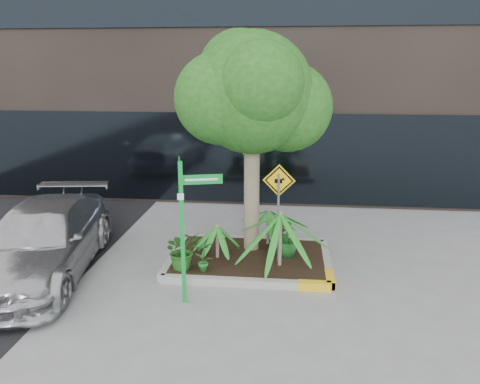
# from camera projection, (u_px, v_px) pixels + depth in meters

# --- Properties ---
(ground) EXTENTS (80.00, 80.00, 0.00)m
(ground) POSITION_uv_depth(u_px,v_px,m) (238.00, 268.00, 9.53)
(ground) COLOR gray
(ground) RESTS_ON ground
(planter) EXTENTS (3.35, 2.36, 0.15)m
(planter) POSITION_uv_depth(u_px,v_px,m) (251.00, 259.00, 9.74)
(planter) COLOR #9E9E99
(planter) RESTS_ON ground
(tree) EXTENTS (3.16, 2.80, 4.74)m
(tree) POSITION_uv_depth(u_px,v_px,m) (252.00, 93.00, 9.33)
(tree) COLOR gray
(tree) RESTS_ON ground
(palm_front) EXTENTS (1.27, 1.27, 1.41)m
(palm_front) POSITION_uv_depth(u_px,v_px,m) (281.00, 214.00, 9.04)
(palm_front) COLOR gray
(palm_front) RESTS_ON ground
(palm_left) EXTENTS (0.83, 0.83, 0.92)m
(palm_left) POSITION_uv_depth(u_px,v_px,m) (217.00, 226.00, 9.51)
(palm_left) COLOR gray
(palm_left) RESTS_ON ground
(palm_back) EXTENTS (0.93, 0.93, 1.03)m
(palm_back) POSITION_uv_depth(u_px,v_px,m) (268.00, 211.00, 10.22)
(palm_back) COLOR gray
(palm_back) RESTS_ON ground
(parked_car) EXTENTS (2.55, 4.90, 1.36)m
(parked_car) POSITION_uv_depth(u_px,v_px,m) (42.00, 241.00, 9.14)
(parked_car) COLOR #BCBCC1
(parked_car) RESTS_ON ground
(shrub_a) EXTENTS (0.97, 0.97, 0.77)m
(shrub_a) POSITION_uv_depth(u_px,v_px,m) (182.00, 250.00, 9.06)
(shrub_a) COLOR #205819
(shrub_a) RESTS_ON planter
(shrub_b) EXTENTS (0.59, 0.59, 0.79)m
(shrub_b) POSITION_uv_depth(u_px,v_px,m) (288.00, 238.00, 9.67)
(shrub_b) COLOR #1C5F21
(shrub_b) RESTS_ON planter
(shrub_c) EXTENTS (0.47, 0.47, 0.65)m
(shrub_c) POSITION_uv_depth(u_px,v_px,m) (204.00, 256.00, 8.94)
(shrub_c) COLOR #216B26
(shrub_c) RESTS_ON planter
(shrub_d) EXTENTS (0.48, 0.48, 0.66)m
(shrub_d) POSITION_uv_depth(u_px,v_px,m) (280.00, 234.00, 10.09)
(shrub_d) COLOR #26641D
(shrub_d) RESTS_ON planter
(street_sign_post) EXTENTS (0.86, 0.72, 2.50)m
(street_sign_post) POSITION_uv_depth(u_px,v_px,m) (185.00, 217.00, 7.81)
(street_sign_post) COLOR #0EA035
(street_sign_post) RESTS_ON ground
(cattle_sign) EXTENTS (0.63, 0.28, 2.03)m
(cattle_sign) POSITION_uv_depth(u_px,v_px,m) (279.00, 198.00, 9.00)
(cattle_sign) COLOR slate
(cattle_sign) RESTS_ON ground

